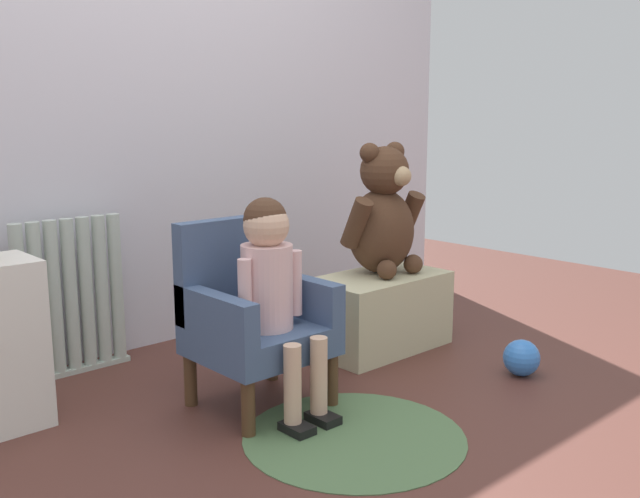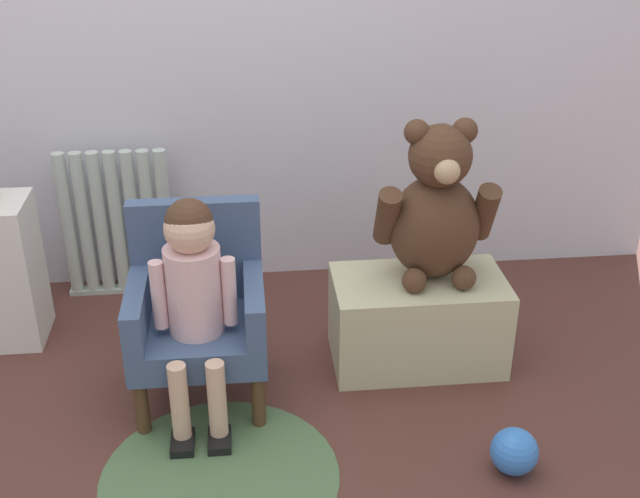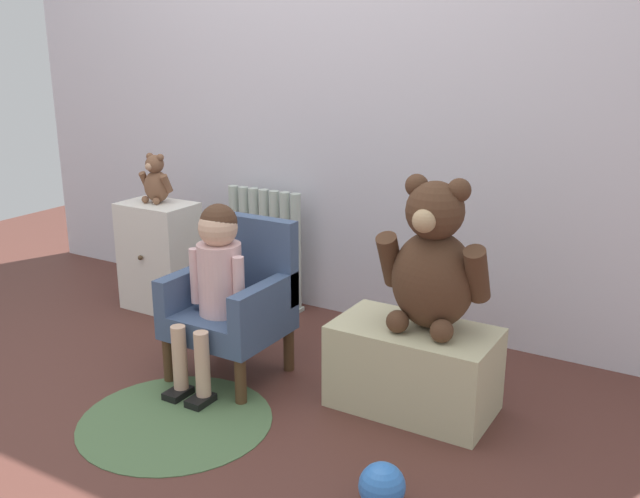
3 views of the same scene
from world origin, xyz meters
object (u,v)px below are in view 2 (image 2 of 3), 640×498
(radiator, at_px, (117,225))
(child_armchair, at_px, (198,308))
(large_teddy_bear, at_px, (436,210))
(floor_rug, at_px, (220,476))
(low_bench, at_px, (417,320))
(toy_ball, at_px, (514,451))
(child_figure, at_px, (193,281))

(radiator, height_order, child_armchair, child_armchair)
(large_teddy_bear, xyz_separation_m, floor_rug, (-0.72, -0.56, -0.55))
(low_bench, xyz_separation_m, large_teddy_bear, (0.05, 0.03, 0.40))
(child_armchair, relative_size, toy_ball, 4.53)
(child_armchair, height_order, child_figure, child_figure)
(radiator, height_order, child_figure, child_figure)
(radiator, distance_m, large_teddy_bear, 1.28)
(child_armchair, height_order, low_bench, child_armchair)
(low_bench, distance_m, toy_ball, 0.61)
(radiator, bearing_deg, floor_rug, -70.70)
(large_teddy_bear, relative_size, toy_ball, 3.96)
(radiator, bearing_deg, child_figure, -67.06)
(child_figure, bearing_deg, child_armchair, 90.00)
(floor_rug, bearing_deg, child_armchair, 97.45)
(child_armchair, bearing_deg, floor_rug, -82.55)
(toy_ball, bearing_deg, large_teddy_bear, 100.75)
(child_figure, xyz_separation_m, toy_ball, (0.90, -0.38, -0.39))
(child_armchair, distance_m, low_bench, 0.76)
(child_figure, relative_size, floor_rug, 1.04)
(child_armchair, xyz_separation_m, floor_rug, (0.06, -0.43, -0.31))
(child_figure, relative_size, low_bench, 1.23)
(child_figure, height_order, low_bench, child_figure)
(child_armchair, height_order, floor_rug, child_armchair)
(low_bench, height_order, toy_ball, low_bench)
(low_bench, relative_size, toy_ball, 4.20)
(floor_rug, distance_m, toy_ball, 0.85)
(floor_rug, bearing_deg, large_teddy_bear, 37.58)
(floor_rug, bearing_deg, radiator, 109.30)
(large_teddy_bear, bearing_deg, toy_ball, -79.25)
(radiator, height_order, low_bench, radiator)
(child_armchair, xyz_separation_m, toy_ball, (0.90, -0.49, -0.24))
(large_teddy_bear, bearing_deg, low_bench, -145.48)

